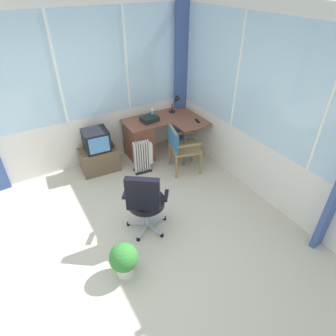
{
  "coord_description": "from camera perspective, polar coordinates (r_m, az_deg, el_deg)",
  "views": [
    {
      "loc": [
        -0.78,
        -2.44,
        3.04
      ],
      "look_at": [
        0.94,
        0.48,
        0.67
      ],
      "focal_mm": 30.65,
      "sensor_mm": 36.0,
      "label": 1
    }
  ],
  "objects": [
    {
      "name": "ground",
      "position": [
        4.0,
        -8.44,
        -15.72
      ],
      "size": [
        5.63,
        5.48,
        0.06
      ],
      "primitive_type": "cube",
      "color": "beige"
    },
    {
      "name": "north_window_panel",
      "position": [
        5.06,
        -20.46,
        13.67
      ],
      "size": [
        4.63,
        0.07,
        2.77
      ],
      "color": "silver",
      "rests_on": "ground"
    },
    {
      "name": "east_window_panel",
      "position": [
        4.3,
        20.07,
        10.11
      ],
      "size": [
        0.07,
        4.48,
        2.77
      ],
      "color": "silver",
      "rests_on": "ground"
    },
    {
      "name": "curtain_corner",
      "position": [
        5.73,
        2.67,
        17.61
      ],
      "size": [
        0.28,
        0.11,
        2.67
      ],
      "primitive_type": "cube",
      "rotation": [
        0.0,
        0.0,
        -0.14
      ],
      "color": "#3F5491",
      "rests_on": "ground"
    },
    {
      "name": "desk",
      "position": [
        5.46,
        -4.99,
        5.9
      ],
      "size": [
        1.38,
        1.02,
        0.73
      ],
      "color": "brown",
      "rests_on": "ground"
    },
    {
      "name": "desk_lamp",
      "position": [
        5.63,
        1.79,
        13.07
      ],
      "size": [
        0.23,
        0.2,
        0.34
      ],
      "color": "black",
      "rests_on": "desk"
    },
    {
      "name": "tv_remote",
      "position": [
        5.35,
        5.85,
        9.31
      ],
      "size": [
        0.08,
        0.16,
        0.02
      ],
      "primitive_type": "cube",
      "rotation": [
        0.0,
        0.0,
        -0.24
      ],
      "color": "black",
      "rests_on": "desk"
    },
    {
      "name": "spray_bottle",
      "position": [
        5.42,
        -3.09,
        10.86
      ],
      "size": [
        0.06,
        0.06,
        0.22
      ],
      "color": "#34BBE4",
      "rests_on": "desk"
    },
    {
      "name": "paper_tray",
      "position": [
        5.33,
        -3.71,
        9.71
      ],
      "size": [
        0.33,
        0.27,
        0.09
      ],
      "primitive_type": "cube",
      "rotation": [
        0.0,
        0.0,
        0.14
      ],
      "color": "black",
      "rests_on": "desk"
    },
    {
      "name": "wooden_armchair",
      "position": [
        4.97,
        2.19,
        4.78
      ],
      "size": [
        0.6,
        0.59,
        0.85
      ],
      "color": "olive",
      "rests_on": "ground"
    },
    {
      "name": "office_chair",
      "position": [
        3.75,
        -4.62,
        -6.36
      ],
      "size": [
        0.61,
        0.6,
        1.0
      ],
      "color": "#B7B7BF",
      "rests_on": "ground"
    },
    {
      "name": "tv_on_stand",
      "position": [
        5.24,
        -13.69,
        2.95
      ],
      "size": [
        0.67,
        0.48,
        0.79
      ],
      "color": "brown",
      "rests_on": "ground"
    },
    {
      "name": "space_heater",
      "position": [
        5.09,
        -4.93,
        2.3
      ],
      "size": [
        0.36,
        0.21,
        0.61
      ],
      "color": "silver",
      "rests_on": "ground"
    },
    {
      "name": "potted_plant",
      "position": [
        3.54,
        -8.74,
        -17.49
      ],
      "size": [
        0.34,
        0.34,
        0.46
      ],
      "color": "silver",
      "rests_on": "ground"
    }
  ]
}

